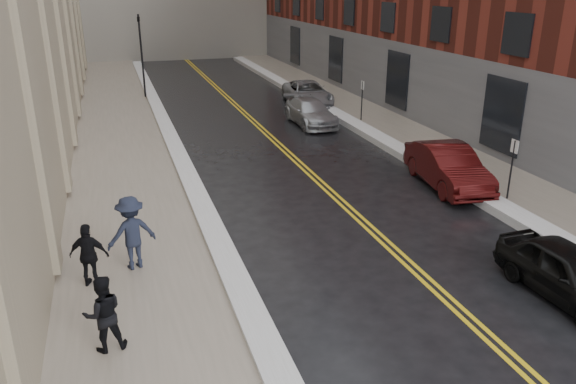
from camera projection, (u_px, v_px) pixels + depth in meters
sidewalk_left at (124, 165)px, 22.89m from camera, size 4.00×64.00×0.15m
sidewalk_right at (417, 139)px, 26.69m from camera, size 3.00×64.00×0.15m
lane_stripe_a at (284, 152)px, 24.85m from camera, size 0.12×64.00×0.01m
lane_stripe_b at (290, 152)px, 24.92m from camera, size 0.12×64.00×0.01m
snow_ridge_left at (180, 159)px, 23.52m from camera, size 0.70×60.80×0.26m
snow_ridge_right at (382, 140)px, 26.14m from camera, size 0.85×60.80×0.30m
traffic_signal at (141, 50)px, 34.83m from camera, size 0.18×0.15×5.20m
parking_sign_near at (512, 165)px, 18.79m from camera, size 0.06×0.35×2.23m
parking_sign_far at (362, 98)px, 29.49m from camera, size 0.06×0.35×2.23m
car_black at (569, 273)px, 13.30m from camera, size 1.71×3.93×1.32m
car_maroon at (448, 167)px, 20.50m from camera, size 2.21×4.84×1.54m
car_silver_near at (310, 112)px, 29.43m from camera, size 1.88×4.53×1.31m
car_silver_far at (307, 93)px, 34.02m from camera, size 2.81×5.27×1.41m
pedestrian_a at (103, 314)px, 11.12m from camera, size 0.86×0.71×1.64m
pedestrian_b at (132, 233)px, 14.30m from camera, size 1.42×1.05×1.95m
pedestrian_c at (89, 255)px, 13.51m from camera, size 1.02×0.66×1.62m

